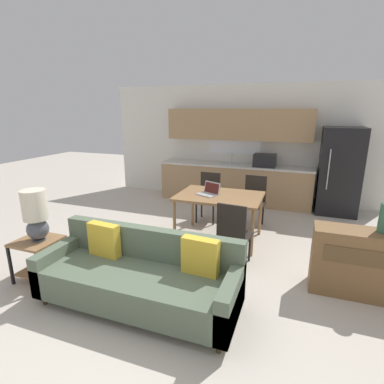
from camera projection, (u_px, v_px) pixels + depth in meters
The scene contains 13 objects.
ground_plane at pixel (148, 309), 3.31m from camera, with size 20.00×20.00×0.00m, color beige.
wall_back at pixel (239, 143), 7.14m from camera, with size 6.40×0.07×2.70m.
kitchen_counter at pixel (236, 167), 7.00m from camera, with size 3.52×0.65×2.15m.
refrigerator at pixel (339, 171), 6.17m from camera, with size 0.79×0.73×1.80m.
dining_table at pixel (219, 199), 4.92m from camera, with size 1.37×0.97×0.78m.
couch at pixel (141, 276), 3.33m from camera, with size 2.23×0.80×0.84m.
side_table at pixel (39, 253), 3.82m from camera, with size 0.50×0.50×0.54m.
table_lamp at pixel (36, 214), 3.67m from camera, with size 0.29×0.29×0.65m.
credenza at pixel (366, 264), 3.47m from camera, with size 1.18×0.40×0.80m.
dining_chair_far_right at pixel (254, 199), 5.60m from camera, with size 0.44×0.44×0.94m.
dining_chair_far_left at pixel (209, 195), 5.87m from camera, with size 0.42×0.42×0.94m.
dining_chair_near_right at pixel (234, 232), 4.08m from camera, with size 0.46×0.46×0.94m.
laptop at pixel (209, 192), 4.92m from camera, with size 0.40×0.36×0.20m.
Camera 1 is at (1.44, -2.51, 2.13)m, focal length 28.00 mm.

